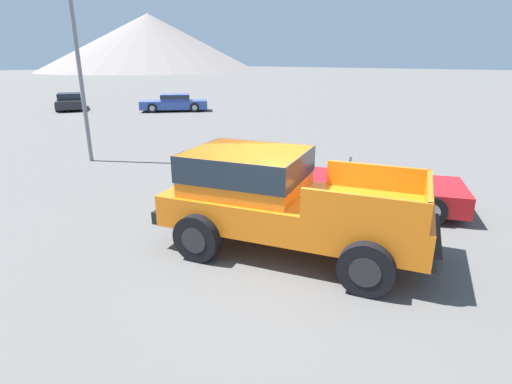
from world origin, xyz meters
The scene contains 6 objects.
ground_plane centered at (0.00, 0.00, 0.00)m, with size 320.00×320.00×0.00m, color #5B5956.
orange_pickup_truck centered at (0.03, -0.03, 1.04)m, with size 3.70×5.34×1.83m.
red_convertible_car centered at (3.27, -0.14, 0.43)m, with size 3.64×4.66×1.04m.
parked_car_dark centered at (6.21, 25.59, 0.60)m, with size 3.25×4.51×1.17m.
parked_car_blue centered at (10.95, 19.37, 0.60)m, with size 4.67×4.12×1.17m.
street_lamp_post centered at (0.50, 9.26, 5.09)m, with size 0.90×0.24×8.59m.
Camera 1 is at (-5.22, -4.69, 3.43)m, focal length 28.00 mm.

